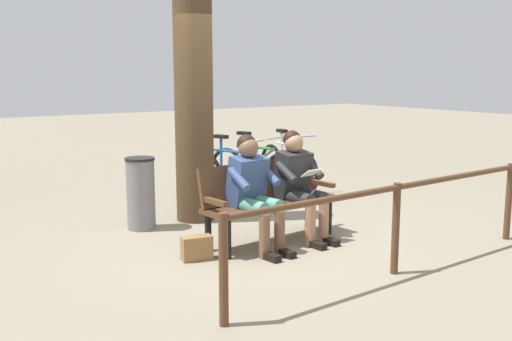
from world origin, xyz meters
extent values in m
plane|color=gray|center=(0.00, 0.00, 0.00)|extent=(40.00, 40.00, 0.00)
cube|color=#51331E|center=(-0.16, 0.05, 0.42)|extent=(1.63, 0.58, 0.05)
cube|color=#51331E|center=(-0.14, -0.14, 0.66)|extent=(1.61, 0.28, 0.42)
cube|color=#51331E|center=(-0.92, -0.01, 0.56)|extent=(0.09, 0.40, 0.05)
cube|color=#51331E|center=(0.60, 0.12, 0.56)|extent=(0.09, 0.40, 0.05)
cylinder|color=black|center=(-0.89, 0.16, 0.20)|extent=(0.07, 0.07, 0.40)
cylinder|color=black|center=(0.54, 0.29, 0.20)|extent=(0.07, 0.07, 0.40)
cylinder|color=black|center=(-0.86, -0.18, 0.20)|extent=(0.07, 0.07, 0.40)
cylinder|color=black|center=(0.57, -0.05, 0.20)|extent=(0.07, 0.07, 0.40)
cube|color=#262628|center=(-0.47, 0.00, 0.71)|extent=(0.41, 0.34, 0.55)
sphere|color=#A87554|center=(-0.48, 0.02, 1.06)|extent=(0.21, 0.21, 0.21)
sphere|color=black|center=(-0.47, -0.01, 1.10)|extent=(0.20, 0.20, 0.20)
cylinder|color=#262628|center=(-0.59, 0.19, 0.49)|extent=(0.18, 0.41, 0.15)
cylinder|color=#A87554|center=(-0.61, 0.39, 0.23)|extent=(0.11, 0.11, 0.45)
cube|color=black|center=(-0.62, 0.49, 0.04)|extent=(0.11, 0.23, 0.07)
cylinder|color=#262628|center=(-0.68, 0.11, 0.77)|extent=(0.12, 0.31, 0.23)
cylinder|color=#262628|center=(-0.39, 0.21, 0.49)|extent=(0.18, 0.41, 0.15)
cylinder|color=#A87554|center=(-0.41, 0.41, 0.23)|extent=(0.11, 0.11, 0.45)
cube|color=black|center=(-0.42, 0.51, 0.04)|extent=(0.11, 0.23, 0.07)
cylinder|color=#262628|center=(-0.29, 0.14, 0.77)|extent=(0.12, 0.31, 0.23)
cube|color=silver|center=(-0.50, 0.30, 0.77)|extent=(0.21, 0.14, 0.09)
cube|color=#334772|center=(0.16, 0.06, 0.71)|extent=(0.41, 0.34, 0.55)
sphere|color=brown|center=(0.16, 0.08, 1.06)|extent=(0.21, 0.21, 0.21)
sphere|color=black|center=(0.16, 0.05, 1.10)|extent=(0.20, 0.20, 0.20)
cylinder|color=#4C8C7A|center=(0.05, 0.25, 0.49)|extent=(0.18, 0.41, 0.15)
cylinder|color=brown|center=(0.03, 0.45, 0.23)|extent=(0.11, 0.11, 0.45)
cube|color=black|center=(0.02, 0.55, 0.04)|extent=(0.11, 0.23, 0.07)
cylinder|color=#334772|center=(-0.05, 0.16, 0.77)|extent=(0.12, 0.31, 0.23)
cylinder|color=#4C8C7A|center=(0.24, 0.27, 0.49)|extent=(0.18, 0.41, 0.15)
cylinder|color=brown|center=(0.23, 0.47, 0.23)|extent=(0.11, 0.11, 0.45)
cube|color=black|center=(0.22, 0.57, 0.04)|extent=(0.11, 0.23, 0.07)
cylinder|color=#334772|center=(0.35, 0.20, 0.77)|extent=(0.12, 0.31, 0.23)
cube|color=olive|center=(0.81, 0.14, 0.12)|extent=(0.32, 0.20, 0.24)
cylinder|color=#4C3823|center=(0.05, -1.29, 1.56)|extent=(0.47, 0.47, 3.12)
cylinder|color=slate|center=(0.79, -1.26, 0.41)|extent=(0.33, 0.33, 0.82)
cylinder|color=black|center=(0.79, -1.26, 0.84)|extent=(0.35, 0.35, 0.03)
torus|color=black|center=(-2.02, -1.66, 0.33)|extent=(0.13, 0.66, 0.66)
cylinder|color=silver|center=(-2.02, -1.66, 0.33)|extent=(0.06, 0.06, 0.06)
torus|color=black|center=(-2.12, -2.67, 0.33)|extent=(0.13, 0.66, 0.66)
cylinder|color=silver|center=(-2.12, -2.67, 0.33)|extent=(0.06, 0.06, 0.06)
cylinder|color=silver|center=(-2.07, -2.16, 0.71)|extent=(0.10, 0.63, 0.04)
cylinder|color=silver|center=(-2.06, -2.08, 0.51)|extent=(0.10, 0.60, 0.43)
cylinder|color=silver|center=(-2.09, -2.35, 0.63)|extent=(0.04, 0.04, 0.55)
cube|color=black|center=(-2.09, -2.35, 0.91)|extent=(0.11, 0.23, 0.05)
cylinder|color=#B2B2B7|center=(-2.03, -1.76, 0.88)|extent=(0.48, 0.08, 0.03)
torus|color=black|center=(-1.63, -1.73, 0.33)|extent=(0.29, 0.64, 0.66)
cylinder|color=silver|center=(-1.63, -1.73, 0.33)|extent=(0.07, 0.07, 0.06)
torus|color=black|center=(-1.28, -2.68, 0.33)|extent=(0.29, 0.64, 0.66)
cylinder|color=silver|center=(-1.28, -2.68, 0.33)|extent=(0.07, 0.07, 0.06)
cylinder|color=#337238|center=(-1.46, -2.21, 0.71)|extent=(0.26, 0.61, 0.04)
cylinder|color=#337238|center=(-1.48, -2.13, 0.51)|extent=(0.25, 0.57, 0.43)
cylinder|color=#337238|center=(-1.39, -2.38, 0.63)|extent=(0.04, 0.04, 0.55)
cube|color=black|center=(-1.39, -2.38, 0.91)|extent=(0.16, 0.24, 0.05)
cylinder|color=#B2B2B7|center=(-1.60, -1.82, 0.88)|extent=(0.46, 0.20, 0.03)
torus|color=black|center=(-1.10, -1.53, 0.33)|extent=(0.27, 0.64, 0.66)
cylinder|color=silver|center=(-1.10, -1.53, 0.33)|extent=(0.07, 0.07, 0.06)
torus|color=black|center=(-0.76, -2.49, 0.33)|extent=(0.27, 0.64, 0.66)
cylinder|color=silver|center=(-0.76, -2.49, 0.33)|extent=(0.07, 0.07, 0.06)
cylinder|color=#1E519E|center=(-0.93, -2.01, 0.71)|extent=(0.25, 0.61, 0.04)
cylinder|color=#1E519E|center=(-0.96, -1.94, 0.51)|extent=(0.23, 0.58, 0.43)
cylinder|color=#1E519E|center=(-0.87, -2.18, 0.63)|extent=(0.04, 0.04, 0.55)
cube|color=black|center=(-0.87, -2.18, 0.91)|extent=(0.16, 0.24, 0.05)
cylinder|color=#B2B2B7|center=(-1.06, -1.63, 0.88)|extent=(0.46, 0.19, 0.03)
cylinder|color=#51331E|center=(-2.38, 1.43, 0.42)|extent=(0.07, 0.07, 0.85)
cylinder|color=#51331E|center=(-0.50, 1.51, 0.42)|extent=(0.07, 0.07, 0.85)
cylinder|color=#51331E|center=(1.38, 1.60, 0.42)|extent=(0.07, 0.07, 0.85)
cylinder|color=#51331E|center=(-0.50, 1.51, 0.81)|extent=(3.77, 0.22, 0.06)
camera|label=1|loc=(3.48, 5.08, 1.84)|focal=41.29mm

